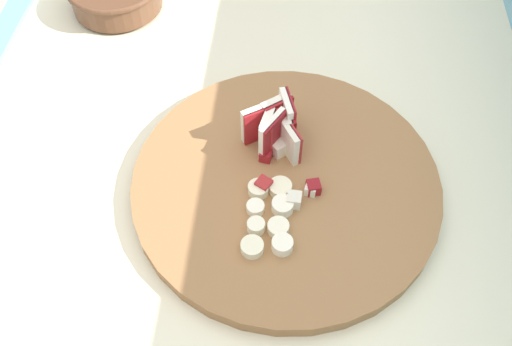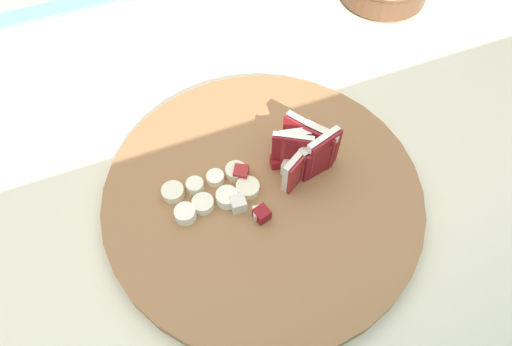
{
  "view_description": "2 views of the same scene",
  "coord_description": "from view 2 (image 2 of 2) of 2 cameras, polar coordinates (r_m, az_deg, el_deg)",
  "views": [
    {
      "loc": [
        0.33,
        0.07,
        1.53
      ],
      "look_at": [
        -0.09,
        0.03,
        0.95
      ],
      "focal_mm": 38.35,
      "sensor_mm": 36.0,
      "label": 1
    },
    {
      "loc": [
        0.03,
        0.34,
        1.43
      ],
      "look_at": [
        -0.08,
        0.05,
        0.96
      ],
      "focal_mm": 31.62,
      "sensor_mm": 36.0,
      "label": 2
    }
  ],
  "objects": [
    {
      "name": "apple_dice_pile",
      "position": [
        0.56,
        1.08,
        -1.47
      ],
      "size": [
        0.11,
        0.09,
        0.02
      ],
      "color": "maroon",
      "rests_on": "cutting_board"
    },
    {
      "name": "cutting_board",
      "position": [
        0.58,
        0.86,
        -2.73
      ],
      "size": [
        0.4,
        0.4,
        0.02
      ],
      "primitive_type": "cylinder",
      "color": "olive",
      "rests_on": "tiled_countertop"
    },
    {
      "name": "ground",
      "position": [
        1.47,
        -4.07,
        -20.25
      ],
      "size": [
        10.0,
        10.0,
        0.0
      ],
      "primitive_type": "plane",
      "color": "#B2ADA3"
    },
    {
      "name": "apple_wedge_fan",
      "position": [
        0.57,
        6.43,
        2.77
      ],
      "size": [
        0.08,
        0.08,
        0.06
      ],
      "color": "maroon",
      "rests_on": "cutting_board"
    },
    {
      "name": "banana_slice_rows",
      "position": [
        0.56,
        -5.67,
        -2.42
      ],
      "size": [
        0.12,
        0.06,
        0.02
      ],
      "color": "beige",
      "rests_on": "cutting_board"
    },
    {
      "name": "tiled_countertop",
      "position": [
        1.03,
        -5.67,
        -14.45
      ],
      "size": [
        1.54,
        0.87,
        0.93
      ],
      "color": "beige",
      "rests_on": "ground"
    }
  ]
}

